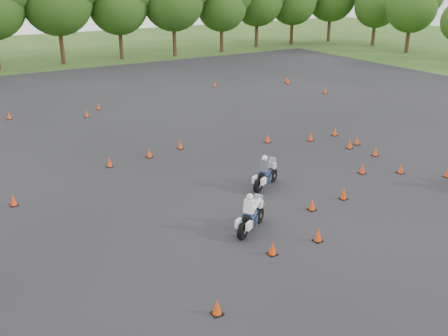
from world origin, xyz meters
TOP-DOWN VIEW (x-y plane):
  - ground at (0.00, 0.00)m, footprint 140.00×140.00m
  - asphalt_pad at (0.00, 6.00)m, footprint 62.00×62.00m
  - treeline at (1.84, 35.86)m, footprint 86.81×32.44m
  - traffic_cones at (0.37, 5.83)m, footprint 36.15×33.17m
  - rider_grey at (1.97, 3.74)m, footprint 2.03×1.44m
  - rider_white at (-0.82, 0.78)m, footprint 2.01×1.55m

SIDE VIEW (x-z plane):
  - ground at x=0.00m, z-range 0.00..0.00m
  - asphalt_pad at x=0.00m, z-range 0.01..0.01m
  - traffic_cones at x=0.37m, z-range 0.01..0.46m
  - rider_grey at x=1.97m, z-range 0.00..1.53m
  - rider_white at x=-0.82m, z-range 0.00..1.54m
  - treeline at x=1.84m, z-range -0.78..10.24m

